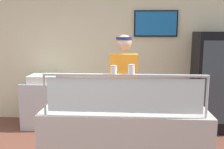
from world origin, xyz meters
TOP-DOWN VIEW (x-y plane):
  - shop_rear_unit at (0.92, 2.65)m, footprint 6.23×0.13m
  - serving_counter at (0.91, 0.35)m, footprint 1.83×0.70m
  - sneeze_guard at (0.91, 0.06)m, footprint 1.65×0.06m
  - pizza_tray at (1.01, 0.39)m, footprint 0.43×0.43m
  - pizza_server at (1.04, 0.37)m, footprint 0.08×0.28m
  - parmesan_shaker at (0.81, 0.06)m, footprint 0.06×0.06m
  - pepper_flake_shaker at (0.98, 0.06)m, footprint 0.07×0.07m
  - worker_figure at (0.90, 1.01)m, footprint 0.41×0.50m
  - drink_fridge at (2.51, 2.20)m, footprint 0.73×0.61m
  - prep_shelf at (-0.66, 2.16)m, footprint 0.70×0.55m
  - pizza_box_stack at (-0.67, 2.16)m, footprint 0.44×0.44m

SIDE VIEW (x-z plane):
  - prep_shelf at x=-0.66m, z-range 0.00..0.86m
  - serving_counter at x=0.91m, z-range 0.00..0.95m
  - drink_fridge at x=2.51m, z-range 0.00..1.80m
  - pizza_box_stack at x=-0.67m, z-range 0.86..1.00m
  - pizza_tray at x=1.01m, z-range 0.95..0.98m
  - pizza_server at x=1.04m, z-range 0.99..0.99m
  - worker_figure at x=0.90m, z-range 0.13..1.89m
  - sneeze_guard at x=0.91m, z-range 1.01..1.44m
  - shop_rear_unit at x=0.92m, z-range 0.01..2.71m
  - parmesan_shaker at x=0.81m, z-range 1.38..1.47m
  - pepper_flake_shaker at x=0.98m, z-range 1.38..1.48m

